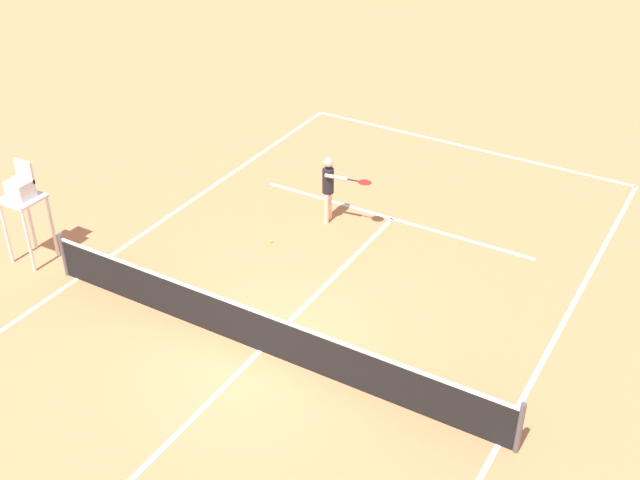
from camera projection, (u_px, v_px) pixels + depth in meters
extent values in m
plane|color=#D37A4C|center=(260.00, 350.00, 15.70)|extent=(60.00, 60.00, 0.00)
cube|color=white|center=(464.00, 146.00, 23.42)|extent=(9.67, 0.10, 0.01)
cube|color=white|center=(498.00, 444.00, 13.63)|extent=(0.10, 21.16, 0.01)
cube|color=white|center=(78.00, 278.00, 17.77)|extent=(0.10, 21.16, 0.01)
cube|color=white|center=(392.00, 218.00, 19.95)|extent=(7.25, 0.10, 0.01)
cube|color=white|center=(260.00, 350.00, 15.70)|extent=(0.10, 11.64, 0.01)
cylinder|color=#4C4C51|center=(520.00, 428.00, 13.22)|extent=(0.10, 0.10, 1.07)
cylinder|color=#4C4C51|center=(64.00, 254.00, 17.61)|extent=(0.10, 0.10, 1.07)
cube|color=black|center=(259.00, 332.00, 15.46)|extent=(10.27, 0.03, 0.91)
cube|color=white|center=(258.00, 312.00, 15.20)|extent=(10.27, 0.04, 0.06)
cylinder|color=beige|center=(329.00, 205.00, 19.72)|extent=(0.12, 0.12, 0.80)
cylinder|color=beige|center=(326.00, 209.00, 19.56)|extent=(0.12, 0.12, 0.80)
cylinder|color=black|center=(328.00, 181.00, 19.26)|extent=(0.28, 0.28, 0.63)
sphere|color=beige|center=(328.00, 162.00, 19.00)|extent=(0.23, 0.23, 0.23)
cylinder|color=beige|center=(331.00, 176.00, 19.39)|extent=(0.09, 0.09, 0.56)
cylinder|color=beige|center=(336.00, 177.00, 18.90)|extent=(0.56, 0.18, 0.09)
cylinder|color=black|center=(353.00, 180.00, 18.77)|extent=(0.26, 0.08, 0.04)
ellipsoid|color=red|center=(365.00, 182.00, 18.68)|extent=(0.36, 0.33, 0.04)
sphere|color=#CCE033|center=(271.00, 241.00, 19.00)|extent=(0.07, 0.07, 0.07)
cylinder|color=silver|center=(28.00, 241.00, 17.61)|extent=(0.07, 0.07, 1.55)
cylinder|color=silver|center=(6.00, 233.00, 17.91)|extent=(0.07, 0.07, 1.55)
cylinder|color=silver|center=(52.00, 227.00, 18.12)|extent=(0.07, 0.07, 1.55)
cylinder|color=silver|center=(30.00, 219.00, 18.42)|extent=(0.07, 0.07, 1.55)
cube|color=silver|center=(22.00, 198.00, 17.58)|extent=(0.80, 0.80, 0.06)
cube|color=silver|center=(20.00, 189.00, 17.46)|extent=(0.50, 0.44, 0.40)
cube|color=silver|center=(24.00, 171.00, 17.42)|extent=(0.50, 0.06, 0.50)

